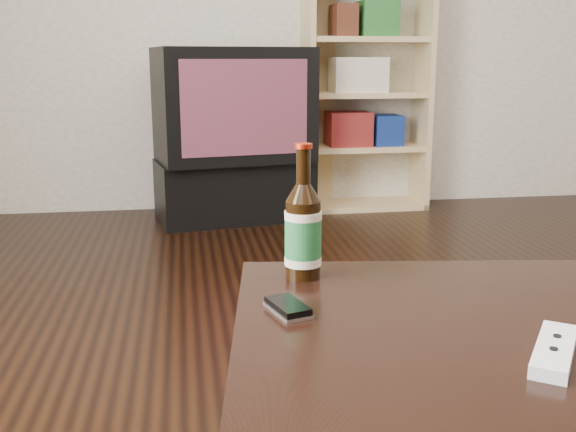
{
  "coord_description": "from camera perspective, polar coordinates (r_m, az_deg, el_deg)",
  "views": [
    {
      "loc": [
        -0.76,
        -1.21,
        0.93
      ],
      "look_at": [
        -0.56,
        0.05,
        0.63
      ],
      "focal_mm": 42.0,
      "sensor_mm": 36.0,
      "label": 1
    }
  ],
  "objects": [
    {
      "name": "phone",
      "position": [
        1.17,
        -0.01,
        -7.77
      ],
      "size": [
        0.08,
        0.11,
        0.02
      ],
      "rotation": [
        0.0,
        0.0,
        0.29
      ],
      "color": "silver",
      "rests_on": "coffee_table"
    },
    {
      "name": "bookshelf",
      "position": [
        4.25,
        6.33,
        10.59
      ],
      "size": [
        0.77,
        0.36,
        1.41
      ],
      "rotation": [
        0.0,
        0.0,
        0.01
      ],
      "color": "tan",
      "rests_on": "floor"
    },
    {
      "name": "beer_bottle",
      "position": [
        1.33,
        1.28,
        -1.31
      ],
      "size": [
        0.1,
        0.1,
        0.27
      ],
      "rotation": [
        0.0,
        0.0,
        0.37
      ],
      "color": "black",
      "rests_on": "coffee_table"
    },
    {
      "name": "tv_stand",
      "position": [
        3.95,
        -4.56,
        2.23
      ],
      "size": [
        0.94,
        0.59,
        0.35
      ],
      "primitive_type": "cube",
      "rotation": [
        0.0,
        0.0,
        0.18
      ],
      "color": "black",
      "rests_on": "floor"
    },
    {
      "name": "remote",
      "position": [
        1.08,
        21.63,
        -10.55
      ],
      "size": [
        0.15,
        0.18,
        0.02
      ],
      "rotation": [
        0.0,
        0.0,
        -0.62
      ],
      "color": "silver",
      "rests_on": "coffee_table"
    },
    {
      "name": "tv",
      "position": [
        3.89,
        -4.69,
        9.37
      ],
      "size": [
        0.93,
        0.67,
        0.63
      ],
      "rotation": [
        0.0,
        0.0,
        0.18
      ],
      "color": "black",
      "rests_on": "tv_stand"
    }
  ]
}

